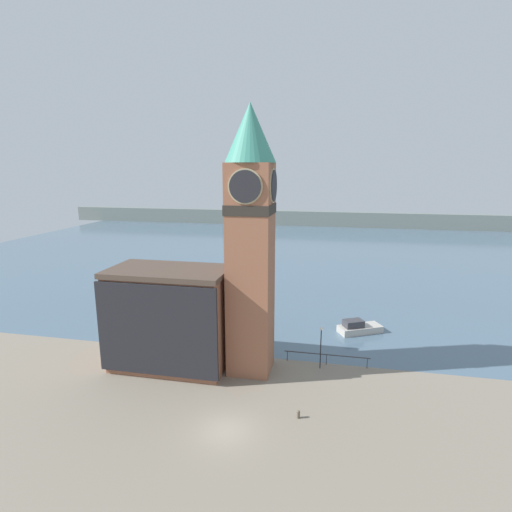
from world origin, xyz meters
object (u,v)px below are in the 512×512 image
at_px(pier_building, 170,318).
at_px(lamp_post, 321,340).
at_px(clock_tower, 251,237).
at_px(boat_near, 358,328).
at_px(mooring_bollard_near, 298,414).

xyz_separation_m(pier_building, lamp_post, (14.47, 2.26, -1.98)).
relative_size(clock_tower, boat_near, 4.49).
height_order(mooring_bollard_near, lamp_post, lamp_post).
xyz_separation_m(pier_building, mooring_bollard_near, (13.19, -6.16, -4.59)).
distance_m(boat_near, lamp_post, 10.82).
bearing_deg(pier_building, mooring_bollard_near, -25.03).
distance_m(clock_tower, pier_building, 11.35).
bearing_deg(clock_tower, pier_building, -174.43).
relative_size(clock_tower, pier_building, 2.15).
bearing_deg(mooring_bollard_near, lamp_post, 81.34).
height_order(pier_building, boat_near, pier_building).
height_order(boat_near, lamp_post, lamp_post).
distance_m(mooring_bollard_near, lamp_post, 8.91).
relative_size(pier_building, boat_near, 2.09).
relative_size(boat_near, mooring_bollard_near, 8.44).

